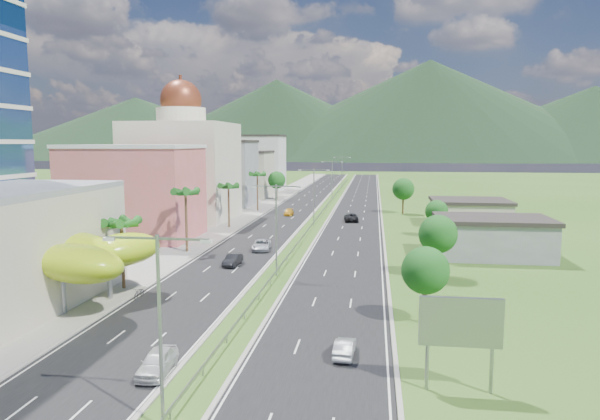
% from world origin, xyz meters
% --- Properties ---
extents(ground, '(500.00, 500.00, 0.00)m').
position_xyz_m(ground, '(0.00, 0.00, 0.00)').
color(ground, '#2D5119').
rests_on(ground, ground).
extents(road_left, '(11.00, 260.00, 0.04)m').
position_xyz_m(road_left, '(-7.50, 90.00, 0.02)').
color(road_left, black).
rests_on(road_left, ground).
extents(road_right, '(11.00, 260.00, 0.04)m').
position_xyz_m(road_right, '(7.50, 90.00, 0.02)').
color(road_right, black).
rests_on(road_right, ground).
extents(sidewalk_left, '(7.00, 260.00, 0.12)m').
position_xyz_m(sidewalk_left, '(-17.00, 90.00, 0.06)').
color(sidewalk_left, gray).
rests_on(sidewalk_left, ground).
extents(median_guardrail, '(0.10, 216.06, 0.76)m').
position_xyz_m(median_guardrail, '(0.00, 71.99, 0.62)').
color(median_guardrail, gray).
rests_on(median_guardrail, ground).
extents(streetlight_median_a, '(6.04, 0.25, 11.00)m').
position_xyz_m(streetlight_median_a, '(0.00, -25.00, 6.75)').
color(streetlight_median_a, gray).
rests_on(streetlight_median_a, ground).
extents(streetlight_median_b, '(6.04, 0.25, 11.00)m').
position_xyz_m(streetlight_median_b, '(0.00, 10.00, 6.75)').
color(streetlight_median_b, gray).
rests_on(streetlight_median_b, ground).
extents(streetlight_median_c, '(6.04, 0.25, 11.00)m').
position_xyz_m(streetlight_median_c, '(0.00, 50.00, 6.75)').
color(streetlight_median_c, gray).
rests_on(streetlight_median_c, ground).
extents(streetlight_median_d, '(6.04, 0.25, 11.00)m').
position_xyz_m(streetlight_median_d, '(0.00, 95.00, 6.75)').
color(streetlight_median_d, gray).
rests_on(streetlight_median_d, ground).
extents(streetlight_median_e, '(6.04, 0.25, 11.00)m').
position_xyz_m(streetlight_median_e, '(0.00, 140.00, 6.75)').
color(streetlight_median_e, gray).
rests_on(streetlight_median_e, ground).
extents(lime_canopy, '(18.00, 15.00, 7.40)m').
position_xyz_m(lime_canopy, '(-20.00, -4.00, 4.99)').
color(lime_canopy, '#A2C413').
rests_on(lime_canopy, ground).
extents(pink_shophouse, '(20.00, 15.00, 15.00)m').
position_xyz_m(pink_shophouse, '(-28.00, 32.00, 7.50)').
color(pink_shophouse, '#D06155').
rests_on(pink_shophouse, ground).
extents(domed_building, '(20.00, 20.00, 28.70)m').
position_xyz_m(domed_building, '(-28.00, 55.00, 11.35)').
color(domed_building, beige).
rests_on(domed_building, ground).
extents(midrise_grey, '(16.00, 15.00, 16.00)m').
position_xyz_m(midrise_grey, '(-27.00, 80.00, 8.00)').
color(midrise_grey, gray).
rests_on(midrise_grey, ground).
extents(midrise_beige, '(16.00, 15.00, 13.00)m').
position_xyz_m(midrise_beige, '(-27.00, 102.00, 6.50)').
color(midrise_beige, '#BAB399').
rests_on(midrise_beige, ground).
extents(midrise_white, '(16.00, 15.00, 18.00)m').
position_xyz_m(midrise_white, '(-27.00, 125.00, 9.00)').
color(midrise_white, silver).
rests_on(midrise_white, ground).
extents(billboard, '(5.20, 0.35, 6.20)m').
position_xyz_m(billboard, '(17.00, -18.00, 4.42)').
color(billboard, gray).
rests_on(billboard, ground).
extents(shed_near, '(15.00, 10.00, 5.00)m').
position_xyz_m(shed_near, '(28.00, 25.00, 2.50)').
color(shed_near, gray).
rests_on(shed_near, ground).
extents(shed_far, '(14.00, 12.00, 4.40)m').
position_xyz_m(shed_far, '(30.00, 55.00, 2.20)').
color(shed_far, '#BAB399').
rests_on(shed_far, ground).
extents(palm_tree_b, '(3.60, 3.60, 8.10)m').
position_xyz_m(palm_tree_b, '(-15.50, 2.00, 7.06)').
color(palm_tree_b, '#47301C').
rests_on(palm_tree_b, ground).
extents(palm_tree_c, '(3.60, 3.60, 9.60)m').
position_xyz_m(palm_tree_c, '(-15.50, 22.00, 8.50)').
color(palm_tree_c, '#47301C').
rests_on(palm_tree_c, ground).
extents(palm_tree_d, '(3.60, 3.60, 8.60)m').
position_xyz_m(palm_tree_d, '(-15.50, 45.00, 7.54)').
color(palm_tree_d, '#47301C').
rests_on(palm_tree_d, ground).
extents(palm_tree_e, '(3.60, 3.60, 9.40)m').
position_xyz_m(palm_tree_e, '(-15.50, 70.00, 8.31)').
color(palm_tree_e, '#47301C').
rests_on(palm_tree_e, ground).
extents(leafy_tree_lfar, '(4.90, 4.90, 8.05)m').
position_xyz_m(leafy_tree_lfar, '(-15.50, 95.00, 5.58)').
color(leafy_tree_lfar, '#47301C').
rests_on(leafy_tree_lfar, ground).
extents(leafy_tree_ra, '(4.20, 4.20, 6.90)m').
position_xyz_m(leafy_tree_ra, '(16.00, -5.00, 4.78)').
color(leafy_tree_ra, '#47301C').
rests_on(leafy_tree_ra, ground).
extents(leafy_tree_rb, '(4.55, 4.55, 7.47)m').
position_xyz_m(leafy_tree_rb, '(19.00, 12.00, 5.18)').
color(leafy_tree_rb, '#47301C').
rests_on(leafy_tree_rb, ground).
extents(leafy_tree_rc, '(3.85, 3.85, 6.33)m').
position_xyz_m(leafy_tree_rc, '(22.00, 40.00, 4.37)').
color(leafy_tree_rc, '#47301C').
rests_on(leafy_tree_rc, ground).
extents(leafy_tree_rd, '(4.90, 4.90, 8.05)m').
position_xyz_m(leafy_tree_rd, '(18.00, 70.00, 5.58)').
color(leafy_tree_rd, '#47301C').
rests_on(leafy_tree_rd, ground).
extents(mountain_ridge, '(860.00, 140.00, 90.00)m').
position_xyz_m(mountain_ridge, '(60.00, 450.00, 0.00)').
color(mountain_ridge, black).
rests_on(mountain_ridge, ground).
extents(car_white_near_left, '(2.26, 4.92, 1.63)m').
position_xyz_m(car_white_near_left, '(-3.20, -18.13, 0.86)').
color(car_white_near_left, silver).
rests_on(car_white_near_left, road_left).
extents(car_dark_left, '(1.80, 4.52, 1.46)m').
position_xyz_m(car_dark_left, '(-6.60, 14.47, 0.77)').
color(car_dark_left, black).
rests_on(car_dark_left, road_left).
extents(car_silver_mid_left, '(3.12, 5.74, 1.53)m').
position_xyz_m(car_silver_mid_left, '(-5.00, 24.82, 0.80)').
color(car_silver_mid_left, '#B5B7BD').
rests_on(car_silver_mid_left, road_left).
extents(car_yellow_far_left, '(2.10, 4.67, 1.33)m').
position_xyz_m(car_yellow_far_left, '(-7.03, 63.44, 0.70)').
color(car_yellow_far_left, '#C28716').
rests_on(car_yellow_far_left, road_left).
extents(car_silver_right, '(1.60, 4.04, 1.31)m').
position_xyz_m(car_silver_right, '(9.44, -13.37, 0.69)').
color(car_silver_right, '#A3A4AA').
rests_on(car_silver_right, road_right).
extents(car_dark_far_right, '(3.22, 6.01, 1.61)m').
position_xyz_m(car_dark_far_right, '(6.94, 56.44, 0.84)').
color(car_dark_far_right, black).
rests_on(car_dark_far_right, road_right).
extents(motorcycle, '(0.66, 2.12, 1.35)m').
position_xyz_m(motorcycle, '(-12.30, -1.13, 0.71)').
color(motorcycle, black).
rests_on(motorcycle, road_left).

